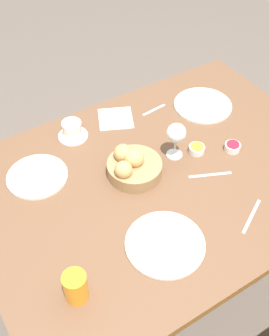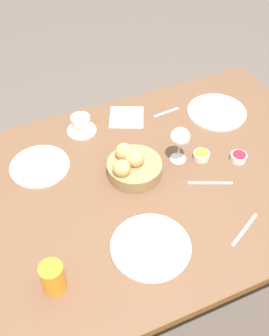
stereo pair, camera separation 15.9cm
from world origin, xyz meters
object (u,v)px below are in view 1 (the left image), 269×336
at_px(knife_silver, 210,175).
at_px(napkin, 116,119).
at_px(juice_glass, 76,287).
at_px(coffee_cup, 72,130).
at_px(fork_silver, 251,216).
at_px(plate_near_right, 37,176).
at_px(plate_far_center, 165,244).
at_px(bread_basket, 132,165).
at_px(jam_bowl_berry, 232,147).
at_px(wine_glass, 176,134).
at_px(jam_bowl_honey, 197,149).
at_px(plate_near_left, 203,105).
at_px(spoon_coffee, 154,110).

relative_size(knife_silver, napkin, 0.81).
xyz_separation_m(juice_glass, coffee_cup, (-0.31, -0.65, -0.02)).
bearing_deg(fork_silver, napkin, -79.44).
bearing_deg(plate_near_right, plate_far_center, 115.01).
bearing_deg(bread_basket, juice_glass, 39.82).
bearing_deg(jam_bowl_berry, wine_glass, -24.64).
height_order(coffee_cup, fork_silver, coffee_cup).
relative_size(wine_glass, jam_bowl_berry, 2.46).
bearing_deg(coffee_cup, jam_bowl_honey, 137.53).
relative_size(plate_near_left, jam_bowl_honey, 4.09).
bearing_deg(plate_far_center, wine_glass, -129.98).
height_order(bread_basket, fork_silver, bread_basket).
distance_m(plate_near_right, jam_bowl_berry, 0.78).
height_order(wine_glass, spoon_coffee, wine_glass).
height_order(bread_basket, knife_silver, bread_basket).
bearing_deg(plate_near_left, spoon_coffee, -24.70).
xyz_separation_m(wine_glass, jam_bowl_berry, (-0.22, 0.10, -0.10)).
xyz_separation_m(coffee_cup, spoon_coffee, (-0.38, 0.03, -0.03)).
xyz_separation_m(jam_bowl_honey, spoon_coffee, (-0.01, -0.31, -0.01)).
distance_m(fork_silver, napkin, 0.72).
distance_m(knife_silver, spoon_coffee, 0.44).
distance_m(juice_glass, fork_silver, 0.65).
xyz_separation_m(juice_glass, jam_bowl_honey, (-0.69, -0.30, -0.04)).
bearing_deg(jam_bowl_berry, plate_near_right, -20.91).
relative_size(fork_silver, knife_silver, 0.98).
bearing_deg(coffee_cup, plate_near_right, 32.05).
bearing_deg(napkin, juice_glass, 51.77).
distance_m(plate_far_center, juice_glass, 0.33).
bearing_deg(plate_far_center, fork_silver, 168.67).
bearing_deg(juice_glass, fork_silver, 174.99).
bearing_deg(coffee_cup, napkin, -178.76).
distance_m(plate_near_left, jam_bowl_berry, 0.30).
xyz_separation_m(plate_far_center, spoon_coffee, (-0.37, -0.61, -0.00)).
bearing_deg(plate_far_center, spoon_coffee, -121.07).
bearing_deg(coffee_cup, spoon_coffee, 174.97).
bearing_deg(wine_glass, spoon_coffee, -108.15).
height_order(bread_basket, spoon_coffee, bread_basket).
height_order(plate_near_right, knife_silver, plate_near_right).
height_order(plate_far_center, knife_silver, plate_far_center).
distance_m(knife_silver, napkin, 0.50).
xyz_separation_m(fork_silver, spoon_coffee, (-0.04, -0.67, 0.00)).
height_order(bread_basket, juice_glass, bread_basket).
relative_size(plate_far_center, jam_bowl_berry, 4.18).
xyz_separation_m(juice_glass, knife_silver, (-0.65, -0.17, -0.05)).
distance_m(bread_basket, wine_glass, 0.21).
distance_m(plate_near_right, spoon_coffee, 0.61).
bearing_deg(plate_near_right, wine_glass, 160.72).
distance_m(plate_far_center, spoon_coffee, 0.71).
distance_m(wine_glass, jam_bowl_honey, 0.13).
bearing_deg(plate_near_left, juice_glass, 30.33).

